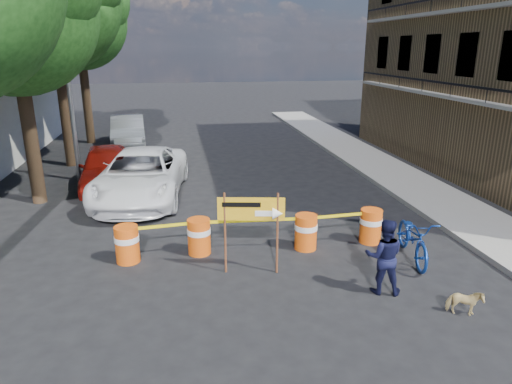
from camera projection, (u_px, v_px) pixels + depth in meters
name	position (u px, v px, depth m)	size (l,w,h in m)	color
ground	(290.00, 290.00, 9.68)	(120.00, 120.00, 0.00)	black
sidewalk_east	(418.00, 189.00, 16.29)	(2.40, 40.00, 0.15)	gray
tree_mid_a	(13.00, 8.00, 13.34)	(5.25, 5.00, 8.68)	#332316
tree_far	(79.00, 20.00, 22.66)	(5.04, 4.80, 8.84)	#332316
streetlamp	(68.00, 63.00, 16.31)	(1.25, 0.18, 8.00)	gray
barrel_far_left	(127.00, 243.00, 10.81)	(0.58, 0.58, 0.90)	#E55B0D
barrel_mid_left	(199.00, 236.00, 11.25)	(0.58, 0.58, 0.90)	#E55B0D
barrel_mid_right	(306.00, 231.00, 11.52)	(0.58, 0.58, 0.90)	#E55B0D
barrel_far_right	(371.00, 225.00, 11.91)	(0.58, 0.58, 0.90)	#E55B0D
detour_sign	(260.00, 215.00, 10.00)	(1.46, 0.44, 1.91)	#592D19
pedestrian	(384.00, 256.00, 9.37)	(0.79, 0.61, 1.62)	black
bicycle	(416.00, 218.00, 10.76)	(0.74, 1.12, 2.13)	#123998
dog	(464.00, 303.00, 8.68)	(0.29, 0.64, 0.54)	#D5BB7A
suv_white	(141.00, 175.00, 15.33)	(2.67, 5.79, 1.61)	white
sedan_red	(107.00, 167.00, 16.60)	(1.78, 4.41, 1.50)	maroon
sedan_silver	(128.00, 131.00, 23.57)	(1.62, 4.64, 1.53)	#A7A9AE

